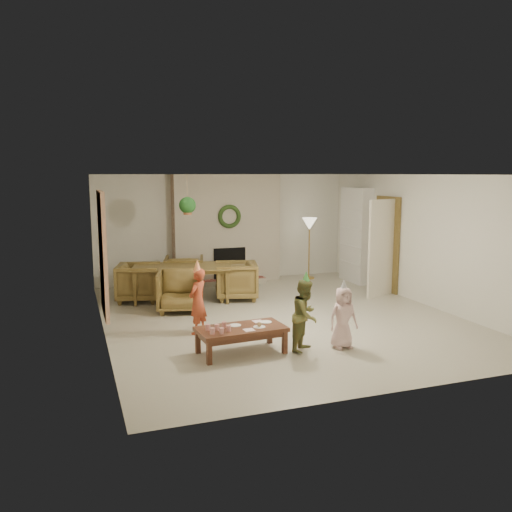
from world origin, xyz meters
name	(u,v)px	position (x,y,z in m)	size (l,w,h in m)	color
floor	(279,317)	(0.00, 0.00, 0.00)	(7.00, 7.00, 0.00)	#B7B29E
ceiling	(280,175)	(0.00, 0.00, 2.50)	(7.00, 7.00, 0.00)	white
wall_back	(224,228)	(0.00, 3.50, 1.25)	(7.00, 7.00, 0.00)	silver
wall_front	(396,288)	(0.00, -3.50, 1.25)	(7.00, 7.00, 0.00)	silver
wall_left	(101,256)	(-3.00, 0.00, 1.25)	(7.00, 7.00, 0.00)	silver
wall_right	(424,240)	(3.00, 0.00, 1.25)	(7.00, 7.00, 0.00)	silver
fireplace_mass	(227,229)	(0.00, 3.30, 1.25)	(2.50, 0.40, 2.50)	#552616
fireplace_hearth	(231,282)	(0.00, 2.95, 0.06)	(1.60, 0.30, 0.12)	maroon
fireplace_firebox	(229,264)	(0.00, 3.12, 0.45)	(0.75, 0.12, 0.75)	black
fireplace_wreath	(230,216)	(0.00, 3.07, 1.55)	(0.54, 0.54, 0.10)	#213D17
floor_lamp_base	(309,278)	(1.97, 3.00, 0.01)	(0.27, 0.27, 0.03)	gold
floor_lamp_post	(309,250)	(1.97, 3.00, 0.69)	(0.03, 0.03, 1.32)	gold
floor_lamp_shade	(309,224)	(1.97, 3.00, 1.32)	(0.35, 0.35, 0.29)	beige
bookshelf_carcass	(356,235)	(2.84, 2.30, 1.10)	(0.30, 1.00, 2.20)	white
bookshelf_shelf_a	(355,263)	(2.82, 2.30, 0.45)	(0.30, 0.92, 0.03)	white
bookshelf_shelf_b	(355,246)	(2.82, 2.30, 0.85)	(0.30, 0.92, 0.03)	white
bookshelf_shelf_c	(356,229)	(2.82, 2.30, 1.25)	(0.30, 0.92, 0.03)	white
bookshelf_shelf_d	(356,211)	(2.82, 2.30, 1.65)	(0.30, 0.92, 0.03)	white
books_row_lower	(357,258)	(2.80, 2.15, 0.59)	(0.20, 0.40, 0.24)	#A31E1F
books_row_mid	(353,240)	(2.80, 2.35, 0.99)	(0.20, 0.44, 0.24)	#22537D
books_row_upper	(357,223)	(2.80, 2.20, 1.38)	(0.20, 0.36, 0.22)	#BE7C28
door_frame	(387,244)	(2.96, 1.20, 1.02)	(0.05, 0.86, 2.04)	brown
door_leaf	(381,248)	(2.58, 0.82, 1.00)	(0.05, 0.80, 2.00)	beige
curtain_panel	(103,254)	(-2.96, 0.20, 1.25)	(0.06, 1.20, 2.00)	beige
dining_table	(182,283)	(-1.37, 1.81, 0.34)	(1.96, 1.09, 0.69)	brown
dining_chair_near	(180,291)	(-1.58, 0.97, 0.38)	(0.81, 0.84, 0.76)	brown
dining_chair_far	(184,273)	(-1.16, 2.64, 0.38)	(0.81, 0.84, 0.76)	brown
dining_chair_left	(139,282)	(-2.20, 2.02, 0.38)	(0.81, 0.84, 0.76)	brown
dining_chair_right	(236,281)	(-0.32, 1.54, 0.38)	(0.81, 0.84, 0.76)	brown
hanging_plant_cord	(187,193)	(-1.30, 1.50, 2.15)	(0.01, 0.01, 0.70)	tan
hanging_plant_pot	(188,212)	(-1.30, 1.50, 1.80)	(0.16, 0.16, 0.12)	#985731
hanging_plant_foliage	(187,205)	(-1.30, 1.50, 1.92)	(0.32, 0.32, 0.32)	#194D1B
coffee_table_top	(241,329)	(-1.23, -1.61, 0.35)	(1.24, 0.62, 0.06)	#562E1C
coffee_table_apron	(241,334)	(-1.23, -1.61, 0.29)	(1.14, 0.52, 0.08)	#562E1C
coffee_leg_fl	(209,353)	(-1.77, -1.90, 0.16)	(0.07, 0.07, 0.32)	#562E1C
coffee_leg_fr	(285,342)	(-0.65, -1.82, 0.16)	(0.07, 0.07, 0.32)	#562E1C
coffee_leg_bl	(198,342)	(-1.81, -1.40, 0.16)	(0.07, 0.07, 0.32)	#562E1C
coffee_leg_br	(270,333)	(-0.69, -1.32, 0.16)	(0.07, 0.07, 0.32)	#562E1C
cup_a	(212,331)	(-1.69, -1.79, 0.42)	(0.07, 0.07, 0.09)	white
cup_b	(208,327)	(-1.71, -1.60, 0.42)	(0.07, 0.07, 0.09)	white
cup_c	(222,331)	(-1.58, -1.83, 0.42)	(0.07, 0.07, 0.09)	white
cup_d	(217,327)	(-1.59, -1.64, 0.42)	(0.07, 0.07, 0.09)	white
cup_e	(229,328)	(-1.45, -1.74, 0.42)	(0.07, 0.07, 0.09)	white
cup_f	(224,325)	(-1.46, -1.55, 0.42)	(0.07, 0.07, 0.09)	white
plate_a	(235,325)	(-1.29, -1.50, 0.38)	(0.17, 0.17, 0.01)	white
plate_b	(259,327)	(-0.99, -1.69, 0.38)	(0.17, 0.17, 0.01)	white
plate_c	(266,322)	(-0.81, -1.49, 0.38)	(0.17, 0.17, 0.01)	white
food_scoop	(259,324)	(-0.99, -1.69, 0.42)	(0.07, 0.07, 0.07)	tan
napkin_left	(249,330)	(-1.17, -1.78, 0.38)	(0.14, 0.14, 0.01)	#FFBBCB
napkin_right	(258,321)	(-0.91, -1.42, 0.38)	(0.14, 0.14, 0.01)	#FFBBCB
child_red	(198,301)	(-1.59, -0.49, 0.53)	(0.38, 0.25, 1.05)	#A93F24
party_hat_red	(197,266)	(-1.59, -0.49, 1.09)	(0.14, 0.14, 0.20)	#FFD554
child_plaid	(306,315)	(-0.32, -1.79, 0.52)	(0.51, 0.39, 1.04)	#8E5F26
party_hat_plaid	(306,277)	(-0.32, -1.79, 1.08)	(0.12, 0.12, 0.17)	#4EB851
child_pink	(343,318)	(0.24, -1.87, 0.45)	(0.44, 0.29, 0.91)	beige
party_hat_pink	(344,285)	(0.24, -1.87, 0.94)	(0.12, 0.12, 0.16)	#ABABB2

